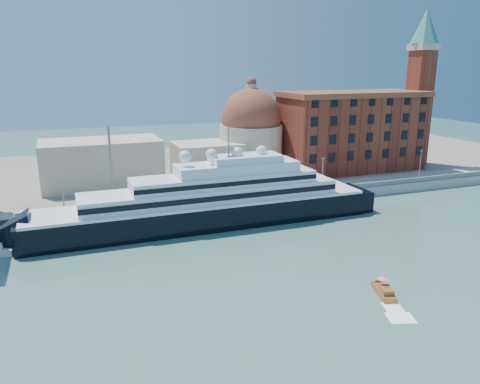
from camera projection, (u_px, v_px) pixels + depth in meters
name	position (u px, v px, depth m)	size (l,w,h in m)	color
ground	(260.00, 265.00, 78.40)	(400.00, 400.00, 0.00)	#3D695F
quay	(202.00, 204.00, 108.75)	(180.00, 10.00, 2.50)	gray
land	(165.00, 170.00, 145.80)	(260.00, 72.00, 2.00)	slate
quay_fence	(208.00, 202.00, 104.21)	(180.00, 0.10, 1.20)	slate
superyacht	(194.00, 207.00, 96.32)	(81.20, 11.26, 24.27)	black
water_taxi	(384.00, 291.00, 68.11)	(3.61, 6.05, 2.73)	brown
warehouse	(352.00, 130.00, 139.65)	(43.00, 19.00, 23.25)	maroon
campanile	(421.00, 78.00, 144.03)	(8.40, 8.40, 47.00)	maroon
church	(199.00, 146.00, 129.84)	(66.00, 18.00, 25.50)	beige
lamp_posts	(147.00, 174.00, 100.59)	(120.80, 2.40, 18.00)	slate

